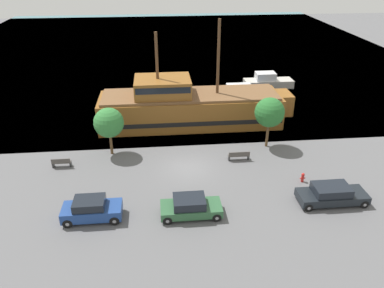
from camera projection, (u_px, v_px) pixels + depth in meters
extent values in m
plane|color=#5B5B5E|center=(188.00, 168.00, 31.23)|extent=(160.00, 160.00, 0.00)
plane|color=teal|center=(168.00, 47.00, 70.04)|extent=(80.00, 80.00, 0.00)
cube|color=brown|center=(190.00, 110.00, 38.48)|extent=(18.33, 5.05, 3.05)
cube|color=black|center=(190.00, 114.00, 38.69)|extent=(17.96, 5.13, 0.45)
cube|color=brown|center=(283.00, 103.00, 39.11)|extent=(1.40, 2.78, 2.14)
cube|color=brown|center=(190.00, 95.00, 37.72)|extent=(17.60, 4.65, 0.25)
cube|color=brown|center=(163.00, 87.00, 37.03)|extent=(5.50, 4.04, 1.69)
cube|color=black|center=(163.00, 84.00, 36.91)|extent=(5.22, 4.10, 0.61)
cylinder|color=#4C331E|center=(218.00, 57.00, 36.22)|extent=(0.28, 0.28, 7.24)
cylinder|color=#4C331E|center=(157.00, 64.00, 35.96)|extent=(0.28, 0.28, 6.15)
cube|color=navy|center=(243.00, 94.00, 46.19)|extent=(7.45, 1.95, 0.78)
cube|color=silver|center=(239.00, 88.00, 45.78)|extent=(2.98, 1.52, 0.79)
cube|color=black|center=(246.00, 87.00, 45.86)|extent=(0.12, 1.36, 0.63)
cube|color=#B7B2A8|center=(268.00, 83.00, 49.38)|extent=(6.32, 2.17, 0.99)
cube|color=silver|center=(265.00, 76.00, 48.88)|extent=(2.53, 1.69, 0.98)
cube|color=black|center=(271.00, 76.00, 48.95)|extent=(0.12, 1.52, 0.78)
cube|color=black|center=(332.00, 196.00, 26.78)|extent=(4.90, 1.87, 0.58)
cube|color=black|center=(331.00, 190.00, 26.49)|extent=(2.55, 1.68, 0.60)
cylinder|color=black|center=(364.00, 204.00, 26.31)|extent=(0.60, 0.22, 0.60)
cylinder|color=gray|center=(364.00, 204.00, 26.31)|extent=(0.23, 0.25, 0.23)
cylinder|color=black|center=(353.00, 190.00, 27.80)|extent=(0.60, 0.22, 0.60)
cylinder|color=gray|center=(353.00, 190.00, 27.80)|extent=(0.23, 0.25, 0.23)
cylinder|color=black|center=(308.00, 208.00, 25.96)|extent=(0.60, 0.22, 0.60)
cylinder|color=gray|center=(308.00, 208.00, 25.96)|extent=(0.23, 0.25, 0.23)
cylinder|color=black|center=(300.00, 194.00, 27.45)|extent=(0.60, 0.22, 0.60)
cylinder|color=gray|center=(300.00, 194.00, 27.45)|extent=(0.23, 0.25, 0.23)
cube|color=#2D5B38|center=(191.00, 209.00, 25.49)|extent=(4.16, 1.83, 0.58)
cube|color=black|center=(189.00, 202.00, 25.21)|extent=(2.16, 1.65, 0.61)
cylinder|color=black|center=(217.00, 217.00, 25.00)|extent=(0.62, 0.22, 0.62)
cylinder|color=gray|center=(217.00, 217.00, 25.00)|extent=(0.23, 0.25, 0.23)
cylinder|color=black|center=(213.00, 203.00, 26.46)|extent=(0.62, 0.22, 0.62)
cylinder|color=gray|center=(213.00, 203.00, 26.46)|extent=(0.23, 0.25, 0.23)
cylinder|color=black|center=(167.00, 220.00, 24.72)|extent=(0.62, 0.22, 0.62)
cylinder|color=gray|center=(167.00, 220.00, 24.72)|extent=(0.23, 0.25, 0.23)
cylinder|color=black|center=(167.00, 205.00, 26.17)|extent=(0.62, 0.22, 0.62)
cylinder|color=gray|center=(167.00, 205.00, 26.17)|extent=(0.23, 0.25, 0.23)
cube|color=navy|center=(92.00, 211.00, 25.10)|extent=(3.94, 1.73, 0.75)
cube|color=black|center=(89.00, 203.00, 24.78)|extent=(2.05, 1.56, 0.57)
cylinder|color=black|center=(114.00, 221.00, 24.67)|extent=(0.65, 0.22, 0.65)
cylinder|color=gray|center=(114.00, 221.00, 24.67)|extent=(0.25, 0.25, 0.25)
cylinder|color=black|center=(116.00, 206.00, 26.05)|extent=(0.65, 0.22, 0.65)
cylinder|color=gray|center=(116.00, 206.00, 26.05)|extent=(0.25, 0.25, 0.25)
cylinder|color=black|center=(68.00, 223.00, 24.42)|extent=(0.65, 0.22, 0.65)
cylinder|color=gray|center=(68.00, 223.00, 24.42)|extent=(0.25, 0.25, 0.25)
cylinder|color=black|center=(72.00, 209.00, 25.79)|extent=(0.65, 0.22, 0.65)
cylinder|color=gray|center=(72.00, 209.00, 25.79)|extent=(0.25, 0.25, 0.25)
cylinder|color=red|center=(302.00, 178.00, 29.29)|extent=(0.22, 0.22, 0.56)
sphere|color=red|center=(303.00, 175.00, 29.12)|extent=(0.25, 0.25, 0.25)
cylinder|color=red|center=(301.00, 178.00, 29.26)|extent=(0.10, 0.09, 0.09)
cylinder|color=red|center=(305.00, 178.00, 29.29)|extent=(0.10, 0.09, 0.09)
cube|color=#4C4742|center=(239.00, 155.00, 32.27)|extent=(1.82, 0.45, 0.05)
cube|color=#4C4742|center=(239.00, 154.00, 31.99)|extent=(1.82, 0.06, 0.40)
cube|color=#2D2D2D|center=(229.00, 158.00, 32.30)|extent=(0.12, 0.36, 0.40)
cube|color=#2D2D2D|center=(248.00, 157.00, 32.44)|extent=(0.12, 0.36, 0.40)
cube|color=#4C4742|center=(62.00, 162.00, 31.23)|extent=(1.54, 0.45, 0.05)
cube|color=#4C4742|center=(61.00, 161.00, 30.95)|extent=(1.54, 0.06, 0.40)
cube|color=#2D2D2D|center=(53.00, 165.00, 31.27)|extent=(0.12, 0.36, 0.40)
cube|color=#2D2D2D|center=(71.00, 164.00, 31.39)|extent=(0.12, 0.36, 0.40)
cylinder|color=brown|center=(111.00, 144.00, 33.01)|extent=(0.24, 0.24, 1.92)
sphere|color=#337A38|center=(109.00, 123.00, 32.06)|extent=(2.60, 2.60, 2.60)
cylinder|color=brown|center=(267.00, 135.00, 34.21)|extent=(0.24, 0.24, 2.24)
sphere|color=#286B2D|center=(270.00, 112.00, 33.17)|extent=(2.66, 2.66, 2.66)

